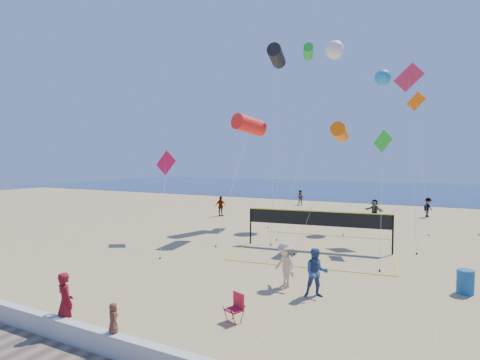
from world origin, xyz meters
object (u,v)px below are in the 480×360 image
at_px(woman, 65,303).
at_px(camp_chair, 236,306).
at_px(trash_barrel, 465,282).
at_px(volleyball_net, 317,223).

height_order(woman, camp_chair, woman).
distance_m(camp_chair, trash_barrel, 9.35).
bearing_deg(volleyball_net, camp_chair, -95.31).
height_order(woman, trash_barrel, woman).
bearing_deg(woman, volleyball_net, -88.96).
relative_size(camp_chair, volleyball_net, 0.11).
bearing_deg(volleyball_net, trash_barrel, -40.24).
distance_m(woman, camp_chair, 5.22).
xyz_separation_m(camp_chair, trash_barrel, (6.85, 6.36, -0.05)).
relative_size(trash_barrel, volleyball_net, 0.10).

